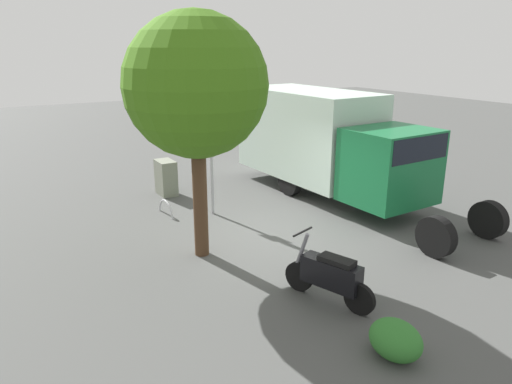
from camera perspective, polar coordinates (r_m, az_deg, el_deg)
name	(u,v)px	position (r m, az deg, el deg)	size (l,w,h in m)	color
ground_plane	(269,237)	(11.32, 1.59, -5.40)	(60.00, 60.00, 0.00)	#484947
box_truck_near	(327,140)	(14.23, 8.54, 6.18)	(8.45, 2.47, 3.05)	black
motorcycle	(330,276)	(8.50, 8.90, -9.89)	(1.75, 0.79, 1.20)	black
stop_sign	(211,143)	(12.36, -5.48, 5.88)	(0.71, 0.33, 2.91)	#9E9EA3
street_tree	(196,87)	(9.58, -7.22, 12.44)	(2.87, 2.87, 5.04)	#47301E
utility_cabinet	(166,178)	(14.57, -10.76, 1.72)	(0.77, 0.48, 1.05)	gray
bike_rack_hoop	(166,215)	(12.96, -10.75, -2.71)	(0.85, 0.85, 0.05)	#B7B7BC
shrub_near_sign	(395,340)	(7.48, 16.41, -16.66)	(0.84, 0.68, 0.57)	#2C6D29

